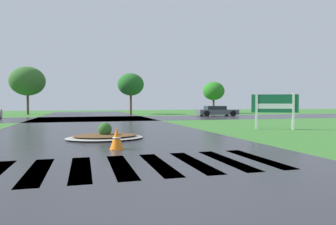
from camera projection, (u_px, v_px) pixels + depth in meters
asphalt_roadway at (103, 137)px, 13.08m from camera, size 10.78×80.00×0.01m
asphalt_cross_road at (93, 119)px, 28.24m from camera, size 90.00×9.70×0.01m
crosswalk_stripes at (121, 166)px, 6.97m from camera, size 7.65×2.84×0.01m
estate_billboard at (275, 105)px, 16.70m from camera, size 2.26×1.24×2.01m
median_island at (105, 136)px, 12.28m from camera, size 3.15×2.31×0.68m
car_silver_hatch at (217, 111)px, 34.38m from camera, size 4.74×2.54×1.15m
traffic_cone at (117, 139)px, 9.51m from camera, size 0.44×0.44×0.69m
background_treeline at (39, 84)px, 37.60m from camera, size 41.73×6.64×6.18m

